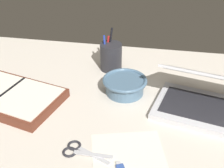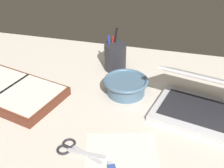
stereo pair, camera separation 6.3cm
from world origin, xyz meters
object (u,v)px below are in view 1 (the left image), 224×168
laptop (212,99)px  scissors (77,150)px  bowl (125,85)px  planner (7,96)px  pen_cup (111,57)px

laptop → scissors: laptop is taller
laptop → bowl: laptop is taller
laptop → scissors: (-37.34, -25.34, -4.12)cm
bowl → planner: size_ratio=0.39×
planner → scissors: (29.78, -19.53, -1.28)cm
bowl → planner: (-38.47, -11.23, -1.53)cm
planner → scissors: bearing=-18.6°
bowl → scissors: size_ratio=1.11×
pen_cup → bowl: bearing=-63.8°
scissors → bowl: bearing=86.9°
bowl → planner: 40.10cm
laptop → planner: (-67.12, -5.81, -2.84)cm
laptop → scissors: 45.31cm
scissors → pen_cup: bearing=101.5°
scissors → laptop: bearing=46.8°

